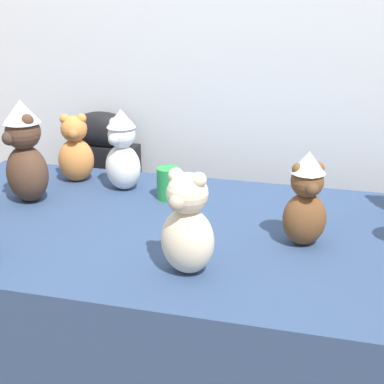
{
  "coord_description": "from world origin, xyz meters",
  "views": [
    {
      "loc": [
        0.4,
        -1.28,
        1.48
      ],
      "look_at": [
        0.0,
        0.25,
        0.87
      ],
      "focal_mm": 53.53,
      "sensor_mm": 36.0,
      "label": 1
    }
  ],
  "objects_px": {
    "teddy_bear_cocoa": "(25,153)",
    "teddy_bear_chestnut": "(306,200)",
    "teddy_bear_snow": "(122,151)",
    "teddy_bear_cream": "(187,226)",
    "party_cup_green": "(168,183)",
    "teddy_bear_ginger": "(76,150)",
    "display_table": "(192,333)",
    "instrument_case": "(108,217)"
  },
  "relations": [
    {
      "from": "teddy_bear_snow",
      "to": "teddy_bear_ginger",
      "type": "bearing_deg",
      "value": -172.92
    },
    {
      "from": "teddy_bear_snow",
      "to": "teddy_bear_cream",
      "type": "relative_size",
      "value": 1.04
    },
    {
      "from": "display_table",
      "to": "teddy_bear_ginger",
      "type": "height_order",
      "value": "teddy_bear_ginger"
    },
    {
      "from": "teddy_bear_chestnut",
      "to": "teddy_bear_snow",
      "type": "bearing_deg",
      "value": 133.32
    },
    {
      "from": "teddy_bear_cream",
      "to": "party_cup_green",
      "type": "height_order",
      "value": "teddy_bear_cream"
    },
    {
      "from": "teddy_bear_snow",
      "to": "teddy_bear_cocoa",
      "type": "bearing_deg",
      "value": -127.24
    },
    {
      "from": "teddy_bear_ginger",
      "to": "teddy_bear_cream",
      "type": "distance_m",
      "value": 0.81
    },
    {
      "from": "display_table",
      "to": "instrument_case",
      "type": "xyz_separation_m",
      "value": [
        -0.53,
        0.59,
        0.1
      ]
    },
    {
      "from": "display_table",
      "to": "teddy_bear_snow",
      "type": "height_order",
      "value": "teddy_bear_snow"
    },
    {
      "from": "teddy_bear_cocoa",
      "to": "party_cup_green",
      "type": "xyz_separation_m",
      "value": [
        0.45,
        0.14,
        -0.11
      ]
    },
    {
      "from": "teddy_bear_cocoa",
      "to": "teddy_bear_ginger",
      "type": "bearing_deg",
      "value": 104.36
    },
    {
      "from": "teddy_bear_cocoa",
      "to": "display_table",
      "type": "bearing_deg",
      "value": 23.59
    },
    {
      "from": "teddy_bear_cocoa",
      "to": "teddy_bear_snow",
      "type": "bearing_deg",
      "value": 66.52
    },
    {
      "from": "teddy_bear_chestnut",
      "to": "party_cup_green",
      "type": "xyz_separation_m",
      "value": [
        -0.47,
        0.24,
        -0.08
      ]
    },
    {
      "from": "teddy_bear_chestnut",
      "to": "party_cup_green",
      "type": "relative_size",
      "value": 2.51
    },
    {
      "from": "display_table",
      "to": "instrument_case",
      "type": "height_order",
      "value": "instrument_case"
    },
    {
      "from": "teddy_bear_cocoa",
      "to": "teddy_bear_ginger",
      "type": "distance_m",
      "value": 0.24
    },
    {
      "from": "instrument_case",
      "to": "teddy_bear_cream",
      "type": "height_order",
      "value": "teddy_bear_cream"
    },
    {
      "from": "instrument_case",
      "to": "teddy_bear_ginger",
      "type": "height_order",
      "value": "teddy_bear_ginger"
    },
    {
      "from": "teddy_bear_ginger",
      "to": "display_table",
      "type": "bearing_deg",
      "value": -52.54
    },
    {
      "from": "teddy_bear_chestnut",
      "to": "teddy_bear_snow",
      "type": "height_order",
      "value": "teddy_bear_snow"
    },
    {
      "from": "display_table",
      "to": "party_cup_green",
      "type": "xyz_separation_m",
      "value": [
        -0.14,
        0.22,
        0.43
      ]
    },
    {
      "from": "teddy_bear_ginger",
      "to": "teddy_bear_snow",
      "type": "distance_m",
      "value": 0.2
    },
    {
      "from": "teddy_bear_cocoa",
      "to": "teddy_bear_chestnut",
      "type": "xyz_separation_m",
      "value": [
        0.93,
        -0.11,
        -0.03
      ]
    },
    {
      "from": "teddy_bear_cocoa",
      "to": "party_cup_green",
      "type": "relative_size",
      "value": 3.15
    },
    {
      "from": "party_cup_green",
      "to": "display_table",
      "type": "bearing_deg",
      "value": -57.83
    },
    {
      "from": "teddy_bear_ginger",
      "to": "teddy_bear_cream",
      "type": "height_order",
      "value": "teddy_bear_cream"
    },
    {
      "from": "teddy_bear_chestnut",
      "to": "teddy_bear_cocoa",
      "type": "bearing_deg",
      "value": 150.76
    },
    {
      "from": "display_table",
      "to": "teddy_bear_snow",
      "type": "distance_m",
      "value": 0.67
    },
    {
      "from": "teddy_bear_chestnut",
      "to": "teddy_bear_snow",
      "type": "distance_m",
      "value": 0.72
    },
    {
      "from": "display_table",
      "to": "teddy_bear_ginger",
      "type": "xyz_separation_m",
      "value": [
        -0.52,
        0.31,
        0.49
      ]
    },
    {
      "from": "instrument_case",
      "to": "party_cup_green",
      "type": "relative_size",
      "value": 8.61
    },
    {
      "from": "instrument_case",
      "to": "teddy_bear_cream",
      "type": "distance_m",
      "value": 1.11
    },
    {
      "from": "teddy_bear_snow",
      "to": "party_cup_green",
      "type": "bearing_deg",
      "value": 3.06
    },
    {
      "from": "display_table",
      "to": "teddy_bear_ginger",
      "type": "relative_size",
      "value": 7.26
    },
    {
      "from": "instrument_case",
      "to": "teddy_bear_chestnut",
      "type": "height_order",
      "value": "teddy_bear_chestnut"
    },
    {
      "from": "display_table",
      "to": "teddy_bear_cream",
      "type": "height_order",
      "value": "teddy_bear_cream"
    },
    {
      "from": "display_table",
      "to": "party_cup_green",
      "type": "height_order",
      "value": "party_cup_green"
    },
    {
      "from": "teddy_bear_ginger",
      "to": "teddy_bear_snow",
      "type": "relative_size",
      "value": 0.87
    },
    {
      "from": "teddy_bear_ginger",
      "to": "teddy_bear_chestnut",
      "type": "bearing_deg",
      "value": -42.79
    },
    {
      "from": "teddy_bear_cream",
      "to": "teddy_bear_chestnut",
      "type": "bearing_deg",
      "value": 58.42
    },
    {
      "from": "teddy_bear_cocoa",
      "to": "teddy_bear_chestnut",
      "type": "height_order",
      "value": "teddy_bear_cocoa"
    }
  ]
}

